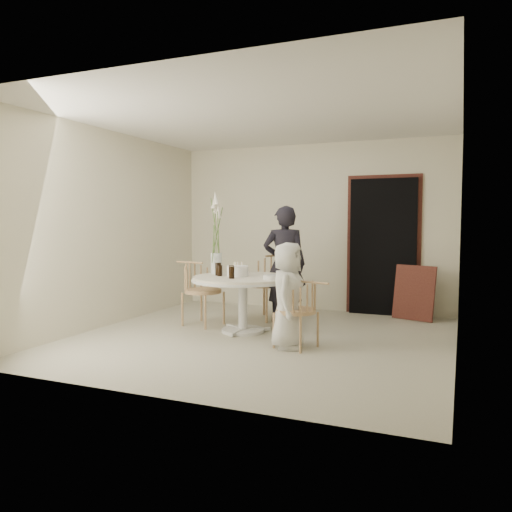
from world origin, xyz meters
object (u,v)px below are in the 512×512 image
at_px(birthday_cake, 238,271).
at_px(table, 243,285).
at_px(flower_vase, 216,242).
at_px(girl, 284,264).
at_px(boy, 288,295).
at_px(chair_left, 196,284).
at_px(chair_far, 271,277).
at_px(chair_right, 304,305).

bearing_deg(birthday_cake, table, -11.88).
bearing_deg(flower_vase, girl, 40.81).
bearing_deg(boy, birthday_cake, 49.95).
distance_m(table, chair_left, 0.83).
distance_m(table, chair_far, 1.05).
height_order(chair_left, flower_vase, flower_vase).
xyz_separation_m(chair_right, birthday_cake, (-1.08, 0.56, 0.29)).
bearing_deg(boy, table, 48.16).
bearing_deg(chair_left, chair_far, -31.98).
xyz_separation_m(table, flower_vase, (-0.47, 0.17, 0.55)).
relative_size(table, chair_left, 1.50).
xyz_separation_m(chair_right, girl, (-0.71, 1.37, 0.32)).
bearing_deg(chair_left, table, -92.79).
xyz_separation_m(chair_right, flower_vase, (-1.47, 0.72, 0.66)).
height_order(chair_right, girl, girl).
bearing_deg(flower_vase, boy, -29.81).
distance_m(chair_far, girl, 0.43).
bearing_deg(boy, chair_left, 57.70).
height_order(table, girl, girl).
height_order(chair_far, birthday_cake, chair_far).
xyz_separation_m(chair_far, boy, (0.82, -1.62, -0.01)).
bearing_deg(girl, boy, 91.69).
relative_size(table, chair_far, 1.39).
bearing_deg(chair_right, flower_vase, -99.78).
relative_size(chair_far, boy, 0.79).
distance_m(boy, flower_vase, 1.58).
bearing_deg(chair_right, girl, -136.29).
bearing_deg(boy, flower_vase, 53.13).
distance_m(chair_far, boy, 1.81).
height_order(chair_far, chair_right, chair_far).
bearing_deg(table, girl, 70.98).
bearing_deg(flower_vase, chair_right, -25.92).
distance_m(chair_right, chair_left, 1.95).
bearing_deg(chair_right, chair_far, -131.70).
height_order(girl, boy, girl).
relative_size(chair_right, boy, 0.65).
distance_m(chair_left, boy, 1.79).
bearing_deg(chair_far, girl, -18.26).
height_order(birthday_cake, flower_vase, flower_vase).
distance_m(chair_left, girl, 1.28).
distance_m(table, flower_vase, 0.74).
xyz_separation_m(chair_far, chair_right, (1.01, -1.60, -0.11)).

